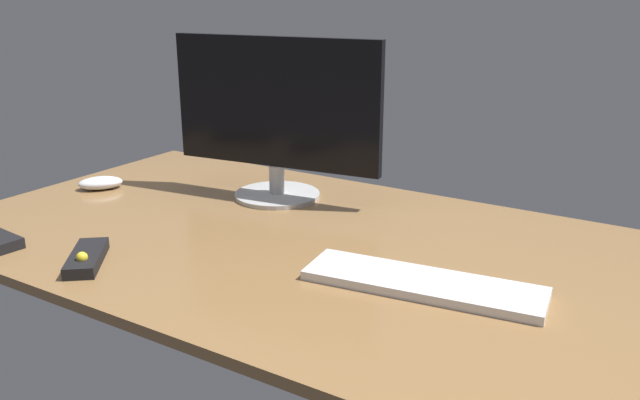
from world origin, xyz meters
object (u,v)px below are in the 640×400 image
at_px(keyboard, 423,284).
at_px(media_remote, 86,258).
at_px(monitor, 276,115).
at_px(computer_mouse, 100,183).

distance_m(keyboard, media_remote, 0.61).
bearing_deg(keyboard, monitor, 143.14).
xyz_separation_m(monitor, computer_mouse, (-0.41, -0.18, -0.18)).
xyz_separation_m(monitor, keyboard, (0.50, -0.28, -0.19)).
bearing_deg(media_remote, keyboard, 73.10).
distance_m(monitor, media_remote, 0.55).
distance_m(keyboard, computer_mouse, 0.92).
xyz_separation_m(monitor, media_remote, (-0.06, -0.51, -0.19)).
height_order(keyboard, computer_mouse, computer_mouse).
relative_size(monitor, computer_mouse, 4.87).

